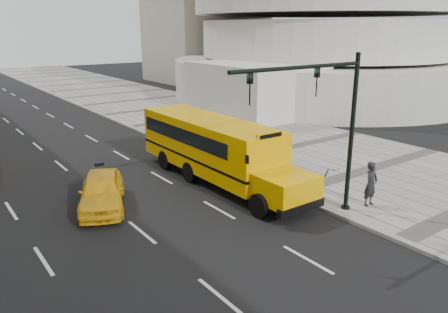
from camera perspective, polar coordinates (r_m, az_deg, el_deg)
ground at (r=21.28m, az=-14.14°, el=-4.01°), size 140.00×140.00×0.00m
sidewalk_museum at (r=27.72m, az=9.36°, el=1.24°), size 12.00×140.00×0.15m
curb_museum at (r=23.96m, az=-0.81°, el=-0.98°), size 0.30×140.00×0.15m
school_bus at (r=21.35m, az=-1.53°, el=1.55°), size 2.96×11.56×3.19m
taxi_near at (r=18.89m, az=-15.69°, el=-4.38°), size 3.36×4.70×1.49m
pedestrian at (r=18.98m, az=18.64°, el=-3.42°), size 0.72×0.50×1.88m
traffic_signal at (r=16.51m, az=13.52°, el=4.92°), size 6.18×0.36×6.40m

